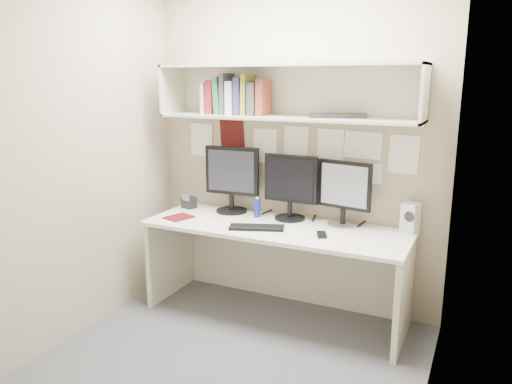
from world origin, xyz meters
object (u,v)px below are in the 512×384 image
at_px(desk, 276,271).
at_px(monitor_left, 232,178).
at_px(monitor_center, 291,185).
at_px(keyboard, 257,227).
at_px(speaker, 410,218).
at_px(maroon_notebook, 179,217).
at_px(desk_phone, 189,202).
at_px(monitor_right, 344,191).

bearing_deg(desk, monitor_left, 155.96).
xyz_separation_m(monitor_center, keyboard, (-0.13, -0.35, -0.26)).
relative_size(desk, speaker, 9.18).
bearing_deg(monitor_left, keyboard, -44.67).
relative_size(maroon_notebook, desk_phone, 1.60).
bearing_deg(monitor_left, desk, -26.77).
height_order(monitor_left, maroon_notebook, monitor_left).
bearing_deg(maroon_notebook, monitor_left, 68.45).
xyz_separation_m(monitor_left, keyboard, (0.39, -0.35, -0.28)).
height_order(monitor_center, desk_phone, monitor_center).
bearing_deg(monitor_left, monitor_center, -2.72).
relative_size(desk, monitor_right, 4.06).
bearing_deg(monitor_center, keyboard, -107.68).
distance_m(keyboard, maroon_notebook, 0.69).
bearing_deg(desk, speaker, 15.63).
distance_m(keyboard, desk_phone, 0.84).
xyz_separation_m(desk, speaker, (0.94, 0.26, 0.47)).
relative_size(monitor_right, keyboard, 1.23).
height_order(monitor_right, maroon_notebook, monitor_right).
relative_size(monitor_left, desk_phone, 4.26).
distance_m(desk, monitor_center, 0.68).
bearing_deg(monitor_right, desk_phone, -166.60).
xyz_separation_m(desk, monitor_center, (0.03, 0.22, 0.64)).
bearing_deg(monitor_left, desk_phone, -174.87).
bearing_deg(speaker, monitor_right, -156.97).
height_order(monitor_center, keyboard, monitor_center).
relative_size(monitor_center, speaker, 2.34).
bearing_deg(monitor_right, monitor_center, -168.92).
distance_m(monitor_left, monitor_right, 0.95).
bearing_deg(speaker, desk_phone, -159.04).
bearing_deg(keyboard, desk_phone, 139.17).
bearing_deg(monitor_center, desk, -95.48).
bearing_deg(desk_phone, monitor_left, 21.07).
height_order(monitor_right, keyboard, monitor_right).
height_order(keyboard, maroon_notebook, keyboard).
height_order(desk, monitor_right, monitor_right).
bearing_deg(desk_phone, speaker, 16.28).
bearing_deg(keyboard, speaker, 1.01).
distance_m(speaker, maroon_notebook, 1.77).
distance_m(monitor_right, keyboard, 0.71).
distance_m(monitor_left, maroon_notebook, 0.54).
height_order(keyboard, speaker, speaker).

